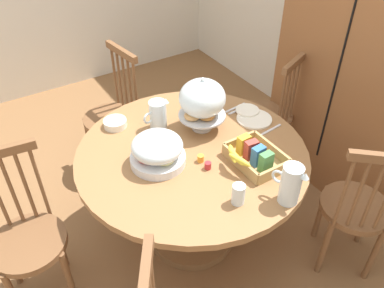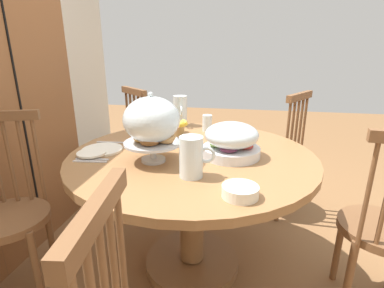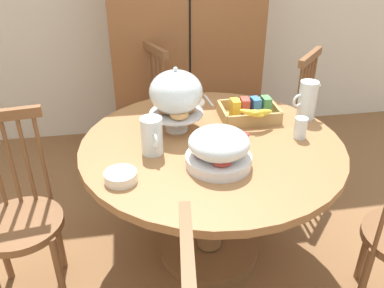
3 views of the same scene
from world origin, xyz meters
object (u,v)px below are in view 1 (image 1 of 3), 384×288
(windsor_chair_near_window, at_px, (28,240))
(fruit_platter_covered, at_px, (157,150))
(windsor_chair_host_seat, at_px, (113,118))
(dining_table, at_px, (192,176))
(windsor_chair_far_side, at_px, (269,117))
(cereal_basket, at_px, (253,156))
(milk_pitcher, at_px, (290,186))
(pastry_stand_with_dome, at_px, (202,100))
(wooden_armoire, at_px, (368,58))
(windsor_chair_facing_door, at_px, (356,210))
(orange_juice_pitcher, at_px, (158,116))
(china_plate_small, at_px, (247,110))
(cereal_bowl, at_px, (115,123))
(china_plate_large, at_px, (254,119))
(drinking_glass, at_px, (238,194))

(windsor_chair_near_window, distance_m, fruit_platter_covered, 0.83)
(windsor_chair_host_seat, bearing_deg, dining_table, 6.34)
(windsor_chair_far_side, height_order, cereal_basket, windsor_chair_far_side)
(windsor_chair_near_window, xyz_separation_m, windsor_chair_host_seat, (-0.82, 0.84, 0.00))
(milk_pitcher, bearing_deg, dining_table, -161.50)
(pastry_stand_with_dome, height_order, milk_pitcher, pastry_stand_with_dome)
(wooden_armoire, relative_size, windsor_chair_near_window, 2.01)
(windsor_chair_near_window, relative_size, fruit_platter_covered, 3.25)
(windsor_chair_facing_door, xyz_separation_m, orange_juice_pitcher, (-0.95, -0.75, 0.37))
(china_plate_small, xyz_separation_m, cereal_bowl, (-0.31, -0.77, 0.01))
(cereal_bowl, bearing_deg, windsor_chair_host_seat, 162.05)
(fruit_platter_covered, distance_m, china_plate_small, 0.73)
(cereal_basket, xyz_separation_m, china_plate_large, (-0.31, 0.27, -0.04))
(china_plate_large, bearing_deg, dining_table, -83.79)
(pastry_stand_with_dome, xyz_separation_m, drinking_glass, (0.60, -0.19, -0.14))
(wooden_armoire, xyz_separation_m, windsor_chair_facing_door, (0.59, -0.63, -0.53))
(windsor_chair_near_window, relative_size, china_plate_large, 4.43)
(pastry_stand_with_dome, bearing_deg, wooden_armoire, 79.66)
(windsor_chair_far_side, xyz_separation_m, windsor_chair_host_seat, (-0.62, -1.00, 0.00))
(windsor_chair_near_window, distance_m, windsor_chair_host_seat, 1.17)
(windsor_chair_near_window, bearing_deg, wooden_armoire, 85.21)
(china_plate_large, bearing_deg, wooden_armoire, 82.43)
(pastry_stand_with_dome, height_order, cereal_basket, pastry_stand_with_dome)
(dining_table, xyz_separation_m, cereal_basket, (0.26, 0.22, 0.24))
(milk_pitcher, bearing_deg, fruit_platter_covered, -145.60)
(wooden_armoire, xyz_separation_m, china_plate_small, (-0.20, -0.82, -0.23))
(windsor_chair_far_side, height_order, orange_juice_pitcher, windsor_chair_far_side)
(wooden_armoire, distance_m, china_plate_large, 0.88)
(windsor_chair_host_seat, bearing_deg, wooden_armoire, 54.96)
(china_plate_large, height_order, cereal_bowl, cereal_bowl)
(cereal_bowl, bearing_deg, windsor_chair_far_side, 84.12)
(windsor_chair_host_seat, bearing_deg, china_plate_small, 37.17)
(windsor_chair_far_side, bearing_deg, windsor_chair_near_window, -83.86)
(windsor_chair_near_window, height_order, cereal_basket, windsor_chair_near_window)
(cereal_basket, bearing_deg, orange_juice_pitcher, -153.75)
(windsor_chair_facing_door, bearing_deg, orange_juice_pitcher, -141.82)
(windsor_chair_host_seat, height_order, orange_juice_pitcher, windsor_chair_host_seat)
(dining_table, height_order, china_plate_large, china_plate_large)
(milk_pitcher, bearing_deg, windsor_chair_far_side, 141.87)
(dining_table, bearing_deg, fruit_platter_covered, -93.63)
(windsor_chair_near_window, relative_size, milk_pitcher, 4.55)
(pastry_stand_with_dome, bearing_deg, china_plate_large, 72.74)
(dining_table, relative_size, cereal_basket, 4.14)
(windsor_chair_host_seat, bearing_deg, fruit_platter_covered, -6.25)
(windsor_chair_host_seat, bearing_deg, pastry_stand_with_dome, 18.92)
(cereal_basket, bearing_deg, milk_pitcher, -6.28)
(china_plate_small, xyz_separation_m, drinking_glass, (0.59, -0.53, 0.04))
(dining_table, bearing_deg, pastry_stand_with_dome, 132.76)
(fruit_platter_covered, xyz_separation_m, cereal_bowl, (-0.44, -0.06, -0.06))
(fruit_platter_covered, xyz_separation_m, china_plate_small, (-0.13, 0.71, -0.07))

